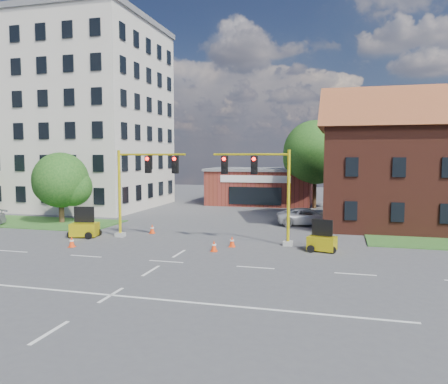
% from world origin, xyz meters
% --- Properties ---
extents(ground, '(120.00, 120.00, 0.00)m').
position_xyz_m(ground, '(0.00, 0.00, 0.00)').
color(ground, '#464649').
rests_on(ground, ground).
extents(grass_verge_nw, '(22.00, 6.00, 0.08)m').
position_xyz_m(grass_verge_nw, '(-20.00, 10.00, 0.04)').
color(grass_verge_nw, '#285B22').
rests_on(grass_verge_nw, ground).
extents(lane_markings, '(60.00, 36.00, 0.01)m').
position_xyz_m(lane_markings, '(0.00, -3.00, 0.01)').
color(lane_markings, silver).
rests_on(lane_markings, ground).
extents(office_block, '(18.40, 15.40, 20.60)m').
position_xyz_m(office_block, '(-20.00, 21.90, 10.31)').
color(office_block, beige).
rests_on(office_block, ground).
extents(brick_shop, '(12.40, 8.40, 4.30)m').
position_xyz_m(brick_shop, '(0.00, 29.98, 2.16)').
color(brick_shop, maroon).
rests_on(brick_shop, ground).
extents(tree_large, '(7.38, 7.03, 9.69)m').
position_xyz_m(tree_large, '(6.86, 27.08, 5.92)').
color(tree_large, '#362613').
rests_on(tree_large, ground).
extents(tree_nw_front, '(4.98, 4.74, 6.10)m').
position_xyz_m(tree_nw_front, '(-13.76, 10.58, 3.57)').
color(tree_nw_front, '#362613').
rests_on(tree_nw_front, ground).
extents(signal_mast_west, '(5.30, 0.60, 6.20)m').
position_xyz_m(signal_mast_west, '(-4.36, 6.00, 3.92)').
color(signal_mast_west, '#979691').
rests_on(signal_mast_west, ground).
extents(signal_mast_east, '(5.30, 0.60, 6.20)m').
position_xyz_m(signal_mast_east, '(4.36, 6.00, 3.92)').
color(signal_mast_east, '#979691').
rests_on(signal_mast_east, ground).
extents(trailer_west, '(2.06, 1.59, 2.09)m').
position_xyz_m(trailer_west, '(-8.41, 5.24, 0.66)').
color(trailer_west, yellow).
rests_on(trailer_west, ground).
extents(trailer_east, '(1.85, 1.45, 1.86)m').
position_xyz_m(trailer_east, '(8.19, 4.87, 0.58)').
color(trailer_east, yellow).
rests_on(trailer_east, ground).
extents(cone_a, '(0.40, 0.40, 0.70)m').
position_xyz_m(cone_a, '(-7.28, 2.00, 0.34)').
color(cone_a, '#F63B0C').
rests_on(cone_a, ground).
extents(cone_b, '(0.40, 0.40, 0.70)m').
position_xyz_m(cone_b, '(-4.36, 7.85, 0.34)').
color(cone_b, '#F63B0C').
rests_on(cone_b, ground).
extents(cone_c, '(0.40, 0.40, 0.70)m').
position_xyz_m(cone_c, '(1.85, 3.10, 0.34)').
color(cone_c, '#F63B0C').
rests_on(cone_c, ground).
extents(cone_d, '(0.40, 0.40, 0.70)m').
position_xyz_m(cone_d, '(2.59, 4.69, 0.34)').
color(cone_d, '#F63B0C').
rests_on(cone_d, ground).
extents(pickup_white, '(5.55, 3.49, 1.43)m').
position_xyz_m(pickup_white, '(6.63, 14.86, 0.71)').
color(pickup_white, white).
rests_on(pickup_white, ground).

